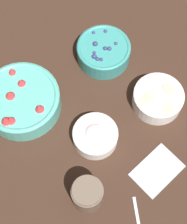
# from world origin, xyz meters

# --- Properties ---
(ground_plane) EXTENTS (4.00, 4.00, 0.00)m
(ground_plane) POSITION_xyz_m (0.00, 0.00, 0.00)
(ground_plane) COLOR #382319
(bowl_strawberries) EXTENTS (0.22, 0.22, 0.09)m
(bowl_strawberries) POSITION_xyz_m (-0.18, 0.19, 0.04)
(bowl_strawberries) COLOR #56B7A8
(bowl_strawberries) RESTS_ON ground_plane
(bowl_blueberries) EXTENTS (0.16, 0.16, 0.07)m
(bowl_blueberries) POSITION_xyz_m (0.09, 0.12, 0.03)
(bowl_blueberries) COLOR teal
(bowl_blueberries) RESTS_ON ground_plane
(bowl_bananas) EXTENTS (0.14, 0.14, 0.06)m
(bowl_bananas) POSITION_xyz_m (0.07, -0.09, 0.03)
(bowl_bananas) COLOR white
(bowl_bananas) RESTS_ON ground_plane
(bowl_cream) EXTENTS (0.12, 0.12, 0.06)m
(bowl_cream) POSITION_xyz_m (-0.13, -0.03, 0.03)
(bowl_cream) COLOR white
(bowl_cream) RESTS_ON ground_plane
(jar_chocolate) EXTENTS (0.08, 0.08, 0.09)m
(jar_chocolate) POSITION_xyz_m (-0.27, -0.12, 0.04)
(jar_chocolate) COLOR brown
(jar_chocolate) RESTS_ON ground_plane
(napkin) EXTENTS (0.14, 0.11, 0.01)m
(napkin) POSITION_xyz_m (-0.09, -0.21, 0.00)
(napkin) COLOR #B2BCC6
(napkin) RESTS_ON ground_plane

